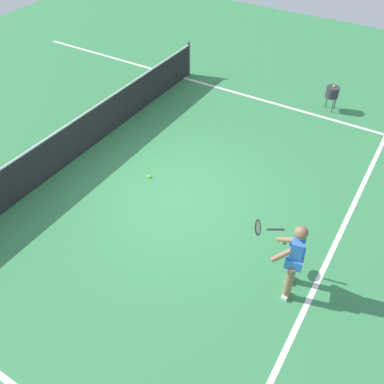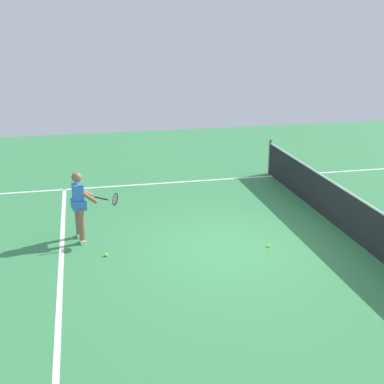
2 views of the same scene
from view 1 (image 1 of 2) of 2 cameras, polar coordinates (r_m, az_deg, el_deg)
ground_plane at (r=9.43m, az=-2.07°, el=-0.27°), size 24.79×24.79×0.00m
service_line_marking at (r=8.58m, az=17.91°, el=-8.22°), size 9.61×0.10×0.01m
sideline_left_marking at (r=7.48m, az=-24.05°, el=-21.69°), size 0.10×17.07×0.01m
sideline_right_marking at (r=12.97m, az=9.76°, el=11.94°), size 0.10×17.07×0.01m
court_net at (r=10.63m, az=-15.10°, el=7.03°), size 10.29×0.08×1.07m
tennis_player at (r=7.27m, az=13.42°, el=-8.39°), size 0.70×1.03×1.55m
tennis_ball_near at (r=9.89m, az=-5.77°, el=2.09°), size 0.07×0.07×0.07m
tennis_ball_mid at (r=8.57m, az=12.02°, el=-6.55°), size 0.07×0.07×0.07m
ball_hopper at (r=12.71m, az=18.26°, el=12.57°), size 0.36×0.36×0.74m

